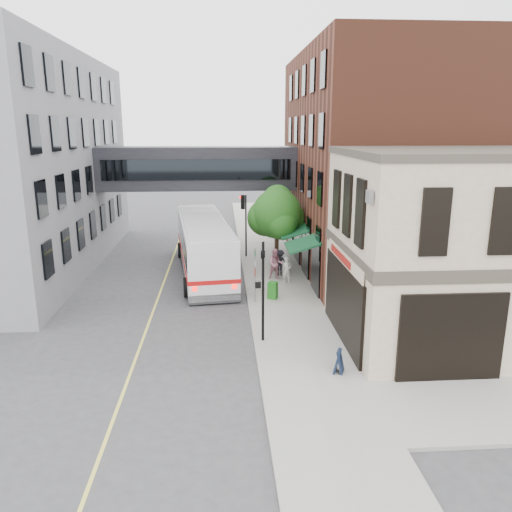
{
  "coord_description": "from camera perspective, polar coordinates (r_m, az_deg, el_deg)",
  "views": [
    {
      "loc": [
        -1.31,
        -18.46,
        9.3
      ],
      "look_at": [
        0.22,
        3.8,
        3.55
      ],
      "focal_mm": 35.0,
      "sensor_mm": 36.0,
      "label": 1
    }
  ],
  "objects": [
    {
      "name": "sandwich_board",
      "position": [
        19.81,
        9.45,
        -11.79
      ],
      "size": [
        0.5,
        0.6,
        0.92
      ],
      "primitive_type": "cube",
      "rotation": [
        0.0,
        0.0,
        -0.39
      ],
      "color": "black",
      "rests_on": "sidewalk_main"
    },
    {
      "name": "corner_building",
      "position": [
        23.46,
        22.18,
        0.83
      ],
      "size": [
        10.19,
        8.12,
        8.45
      ],
      "color": "tan",
      "rests_on": "ground"
    },
    {
      "name": "pedestrian_a",
      "position": [
        30.37,
        3.55,
        -1.59
      ],
      "size": [
        0.63,
        0.47,
        1.56
      ],
      "primitive_type": "imported",
      "rotation": [
        0.0,
        0.0,
        0.18
      ],
      "color": "silver",
      "rests_on": "sidewalk_main"
    },
    {
      "name": "sidewalk_main",
      "position": [
        33.91,
        1.82,
        -1.36
      ],
      "size": [
        4.0,
        60.0,
        0.15
      ],
      "primitive_type": "cube",
      "color": "gray",
      "rests_on": "ground"
    },
    {
      "name": "lane_marking",
      "position": [
        30.17,
        -10.79,
        -3.77
      ],
      "size": [
        0.12,
        40.0,
        0.01
      ],
      "primitive_type": "cube",
      "color": "#D8CC4C",
      "rests_on": "ground"
    },
    {
      "name": "ground",
      "position": [
        20.71,
        0.12,
        -12.24
      ],
      "size": [
        120.0,
        120.0,
        0.0
      ],
      "primitive_type": "plane",
      "color": "#38383A",
      "rests_on": "ground"
    },
    {
      "name": "traffic_signal_far",
      "position": [
        35.99,
        -1.39,
        4.9
      ],
      "size": [
        0.53,
        0.28,
        4.5
      ],
      "color": "black",
      "rests_on": "sidewalk_main"
    },
    {
      "name": "bus",
      "position": [
        32.76,
        -5.97,
        1.4
      ],
      "size": [
        4.37,
        13.21,
        3.49
      ],
      "color": "silver",
      "rests_on": "ground"
    },
    {
      "name": "newspaper_box",
      "position": [
        27.52,
        1.92,
        -3.94
      ],
      "size": [
        0.61,
        0.58,
        0.95
      ],
      "primitive_type": "cube",
      "rotation": [
        0.0,
        0.0,
        -0.43
      ],
      "color": "#196316",
      "rests_on": "sidewalk_main"
    },
    {
      "name": "brick_building",
      "position": [
        35.39,
        14.92,
        10.22
      ],
      "size": [
        13.76,
        18.0,
        14.0
      ],
      "color": "#56291B",
      "rests_on": "ground"
    },
    {
      "name": "pedestrian_c",
      "position": [
        31.77,
        2.74,
        -0.75
      ],
      "size": [
        1.08,
        0.62,
        1.67
      ],
      "primitive_type": "imported",
      "rotation": [
        0.0,
        0.0,
        0.0
      ],
      "color": "black",
      "rests_on": "sidewalk_main"
    },
    {
      "name": "street_tree",
      "position": [
        32.33,
        2.35,
        4.83
      ],
      "size": [
        3.8,
        3.2,
        5.6
      ],
      "color": "#382619",
      "rests_on": "sidewalk_main"
    },
    {
      "name": "street_sign_pole",
      "position": [
        26.56,
        -0.1,
        -1.66
      ],
      "size": [
        0.08,
        0.75,
        3.0
      ],
      "color": "gray",
      "rests_on": "sidewalk_main"
    },
    {
      "name": "traffic_signal_near",
      "position": [
        21.48,
        0.72,
        -2.66
      ],
      "size": [
        0.44,
        0.22,
        4.6
      ],
      "color": "black",
      "rests_on": "sidewalk_main"
    },
    {
      "name": "pedestrian_b",
      "position": [
        30.95,
        2.27,
        -0.91
      ],
      "size": [
        0.95,
        0.74,
        1.93
      ],
      "primitive_type": "imported",
      "rotation": [
        0.0,
        0.0,
        -0.01
      ],
      "color": "#C68093",
      "rests_on": "sidewalk_main"
    },
    {
      "name": "skyway_bridge",
      "position": [
        36.61,
        -6.67,
        9.95
      ],
      "size": [
        14.0,
        3.18,
        3.0
      ],
      "color": "black",
      "rests_on": "ground"
    }
  ]
}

